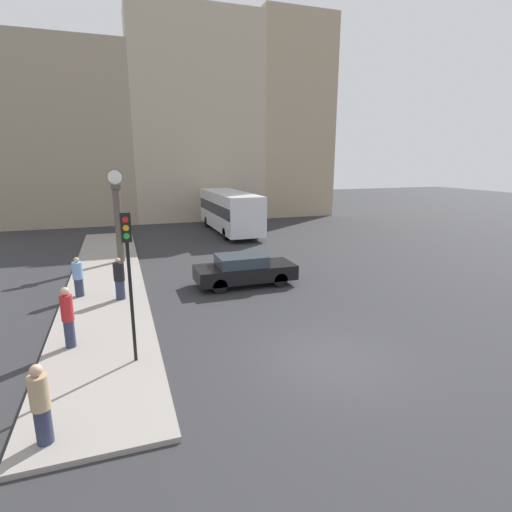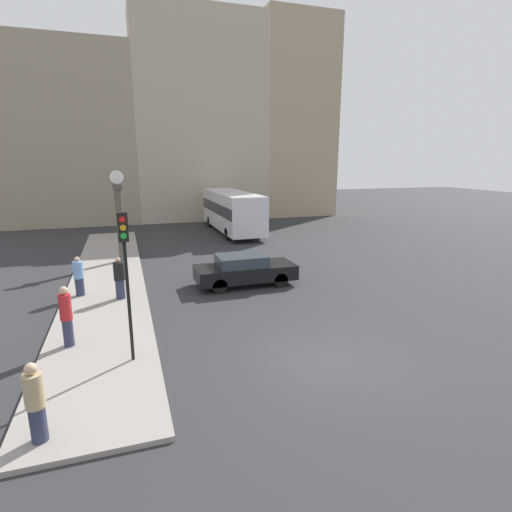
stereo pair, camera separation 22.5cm
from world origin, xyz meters
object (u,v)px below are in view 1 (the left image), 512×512
at_px(pedestrian_red_top, 68,317).
at_px(pedestrian_tan_coat, 41,404).
at_px(bus_distant, 229,210).
at_px(pedestrian_blue_stripe, 78,277).
at_px(sedan_car, 244,270).
at_px(street_clock, 118,219).
at_px(traffic_light_near, 128,258).
at_px(pedestrian_black_jacket, 119,279).

relative_size(pedestrian_red_top, pedestrian_tan_coat, 1.10).
height_order(bus_distant, pedestrian_blue_stripe, bus_distant).
bearing_deg(pedestrian_tan_coat, pedestrian_red_top, 89.20).
height_order(sedan_car, street_clock, street_clock).
xyz_separation_m(sedan_car, traffic_light_near, (-5.01, -5.94, 2.33)).
xyz_separation_m(sedan_car, pedestrian_red_top, (-6.78, -4.45, 0.35)).
distance_m(traffic_light_near, pedestrian_blue_stripe, 6.92).
relative_size(bus_distant, pedestrian_black_jacket, 5.82).
bearing_deg(pedestrian_tan_coat, bus_distant, 66.06).
xyz_separation_m(pedestrian_black_jacket, pedestrian_tan_coat, (-1.52, -8.26, 0.01)).
relative_size(pedestrian_red_top, pedestrian_black_jacket, 1.10).
bearing_deg(pedestrian_black_jacket, pedestrian_red_top, -110.40).
relative_size(traffic_light_near, street_clock, 0.83).
height_order(pedestrian_red_top, pedestrian_tan_coat, pedestrian_red_top).
distance_m(street_clock, pedestrian_tan_coat, 14.88).
distance_m(pedestrian_black_jacket, pedestrian_tan_coat, 8.40).
relative_size(traffic_light_near, pedestrian_red_top, 2.22).
distance_m(street_clock, pedestrian_black_jacket, 6.62).
relative_size(bus_distant, pedestrian_tan_coat, 5.86).
bearing_deg(pedestrian_tan_coat, traffic_light_near, 57.25).
xyz_separation_m(sedan_car, bus_distant, (3.02, 13.42, 1.06)).
height_order(street_clock, pedestrian_blue_stripe, street_clock).
bearing_deg(traffic_light_near, pedestrian_tan_coat, -122.75).
height_order(bus_distant, street_clock, street_clock).
xyz_separation_m(pedestrian_red_top, pedestrian_tan_coat, (-0.06, -4.33, -0.10)).
bearing_deg(pedestrian_tan_coat, pedestrian_blue_stripe, 90.28).
relative_size(traffic_light_near, pedestrian_black_jacket, 2.44).
bearing_deg(pedestrian_black_jacket, sedan_car, 5.65).
distance_m(bus_distant, pedestrian_red_top, 20.39).
xyz_separation_m(bus_distant, pedestrian_tan_coat, (-9.86, -22.20, -0.81)).
xyz_separation_m(sedan_car, street_clock, (-5.19, 5.92, 1.75)).
distance_m(pedestrian_red_top, pedestrian_tan_coat, 4.34).
xyz_separation_m(pedestrian_black_jacket, pedestrian_blue_stripe, (-1.57, 0.90, -0.03)).
distance_m(sedan_car, pedestrian_black_jacket, 5.35).
bearing_deg(pedestrian_blue_stripe, pedestrian_red_top, -88.74).
height_order(bus_distant, traffic_light_near, traffic_light_near).
bearing_deg(sedan_car, pedestrian_red_top, -146.71).
relative_size(traffic_light_near, pedestrian_tan_coat, 2.45).
relative_size(street_clock, pedestrian_blue_stripe, 3.03).
height_order(street_clock, pedestrian_red_top, street_clock).
height_order(sedan_car, traffic_light_near, traffic_light_near).
height_order(sedan_car, pedestrian_red_top, pedestrian_red_top).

